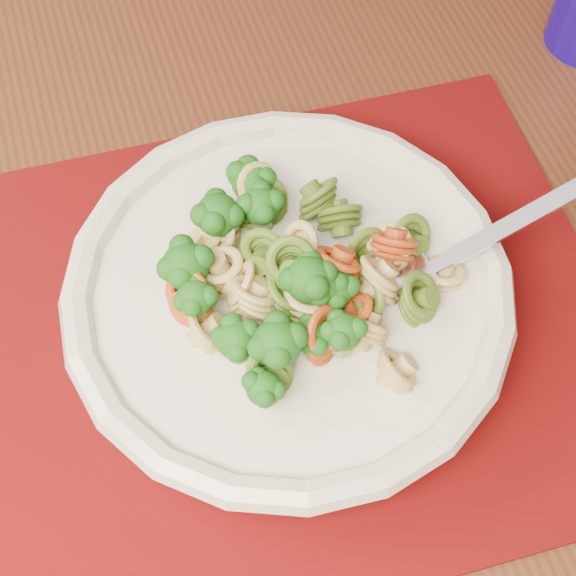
{
  "coord_description": "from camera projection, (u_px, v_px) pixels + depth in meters",
  "views": [
    {
      "loc": [
        0.58,
        0.08,
        1.18
      ],
      "look_at": [
        0.59,
        0.32,
        0.77
      ],
      "focal_mm": 50.0,
      "sensor_mm": 36.0,
      "label": 1
    }
  ],
  "objects": [
    {
      "name": "dining_table",
      "position": [
        255.0,
        290.0,
        0.63
      ],
      "size": [
        1.64,
        1.25,
        0.72
      ],
      "rotation": [
        0.0,
        0.0,
        0.23
      ],
      "color": "#4F2816",
      "rests_on": "ground"
    },
    {
      "name": "placemat",
      "position": [
        269.0,
        332.0,
        0.51
      ],
      "size": [
        0.49,
        0.41,
        0.0
      ],
      "primitive_type": "cube",
      "rotation": [
        0.0,
        0.0,
        0.18
      ],
      "color": "#65040B",
      "rests_on": "dining_table"
    },
    {
      "name": "pasta_bowl",
      "position": [
        288.0,
        296.0,
        0.48
      ],
      "size": [
        0.27,
        0.27,
        0.05
      ],
      "color": "silver",
      "rests_on": "placemat"
    },
    {
      "name": "pasta_broccoli_heap",
      "position": [
        288.0,
        283.0,
        0.47
      ],
      "size": [
        0.23,
        0.23,
        0.06
      ],
      "primitive_type": null,
      "color": "tan",
      "rests_on": "pasta_bowl"
    },
    {
      "name": "fork",
      "position": [
        413.0,
        279.0,
        0.47
      ],
      "size": [
        0.18,
        0.08,
        0.08
      ],
      "primitive_type": null,
      "rotation": [
        0.0,
        -0.35,
        0.32
      ],
      "color": "silver",
      "rests_on": "pasta_bowl"
    }
  ]
}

